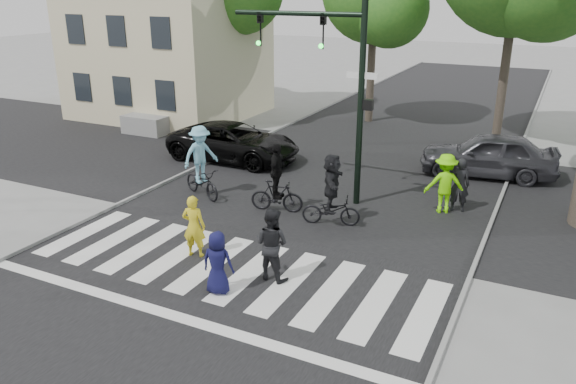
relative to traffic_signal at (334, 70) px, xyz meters
name	(u,v)px	position (x,y,z in m)	size (l,w,h in m)	color
ground	(206,288)	(-0.35, -6.20, -3.90)	(120.00, 120.00, 0.00)	gray
road_stem	(303,210)	(-0.35, -1.20, -3.90)	(10.00, 70.00, 0.01)	black
road_cross	(341,180)	(-0.35, 1.80, -3.89)	(70.00, 10.00, 0.01)	black
curb_left	(164,183)	(-5.40, -1.20, -3.85)	(0.10, 70.00, 0.10)	gray
curb_right	(484,241)	(4.70, -1.20, -3.85)	(0.10, 70.00, 0.10)	gray
crosswalk	(222,274)	(-0.35, -5.54, -3.89)	(10.00, 3.85, 0.01)	silver
traffic_signal	(334,70)	(0.00, 0.00, 0.00)	(4.45, 0.29, 6.00)	black
house	(168,37)	(-11.85, 7.78, -0.10)	(8.40, 8.10, 8.82)	beige
pedestrian_woman	(194,226)	(-1.44, -5.02, -3.13)	(0.56, 0.37, 1.54)	gold
pedestrian_child	(218,263)	(0.00, -6.22, -3.20)	(0.68, 0.44, 1.39)	#11113C
pedestrian_adult	(272,244)	(0.73, -5.17, -3.06)	(0.81, 0.63, 1.67)	black
cyclist_left	(201,167)	(-3.63, -1.54, -2.94)	(1.85, 1.31, 2.23)	black
cyclist_mid	(277,184)	(-1.00, -1.61, -3.08)	(1.59, 0.99, 2.01)	black
cyclist_right	(332,194)	(0.76, -1.81, -3.01)	(1.67, 1.54, 2.00)	black
car_suv	(234,142)	(-4.78, 2.21, -3.21)	(2.28, 4.95, 1.38)	black
car_grey	(488,155)	(3.95, 4.44, -3.14)	(1.79, 4.45, 1.52)	#38383D
bystander_hivis	(445,184)	(3.30, 0.45, -3.03)	(1.12, 0.64, 1.73)	#76F705
bystander_dark	(459,185)	(3.66, 0.72, -3.10)	(0.58, 0.38, 1.60)	black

